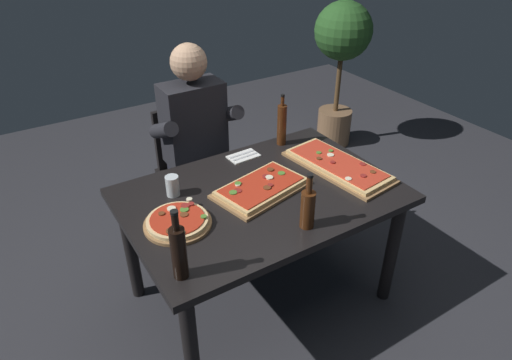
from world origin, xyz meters
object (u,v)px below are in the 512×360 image
at_px(diner_chair, 192,165).
at_px(potted_plant_corner, 341,53).
at_px(dining_table, 261,207).
at_px(pizza_round_far, 178,222).
at_px(vinegar_bottle_green, 282,124).
at_px(seated_diner, 197,138).
at_px(oil_bottle_amber, 308,208).
at_px(pizza_rectangular_front, 261,188).
at_px(wine_bottle_dark, 179,251).
at_px(tumbler_near_camera, 173,187).
at_px(pizza_rectangular_left, 338,166).

xyz_separation_m(diner_chair, potted_plant_corner, (1.68, 0.46, 0.39)).
xyz_separation_m(dining_table, pizza_round_far, (-0.48, -0.02, 0.12)).
distance_m(dining_table, diner_chair, 0.87).
bearing_deg(pizza_round_far, vinegar_bottle_green, 25.51).
bearing_deg(seated_diner, vinegar_bottle_green, -39.93).
height_order(oil_bottle_amber, diner_chair, oil_bottle_amber).
relative_size(pizza_rectangular_front, seated_diner, 0.41).
relative_size(wine_bottle_dark, oil_bottle_amber, 1.14).
bearing_deg(oil_bottle_amber, pizza_rectangular_front, 92.84).
distance_m(oil_bottle_amber, potted_plant_corner, 2.34).
bearing_deg(wine_bottle_dark, dining_table, 29.51).
xyz_separation_m(dining_table, seated_diner, (-0.01, 0.74, 0.10)).
relative_size(vinegar_bottle_green, seated_diner, 0.24).
bearing_deg(wine_bottle_dark, tumbler_near_camera, 69.77).
xyz_separation_m(vinegar_bottle_green, diner_chair, (-0.41, 0.46, -0.39)).
xyz_separation_m(pizza_rectangular_left, potted_plant_corner, (1.18, 1.34, 0.11)).
relative_size(oil_bottle_amber, tumbler_near_camera, 2.61).
xyz_separation_m(pizza_rectangular_front, pizza_round_far, (-0.49, -0.04, 0.00)).
bearing_deg(dining_table, seated_diner, 90.66).
bearing_deg(dining_table, pizza_rectangular_left, -2.77).
xyz_separation_m(pizza_rectangular_front, pizza_rectangular_left, (0.49, -0.04, -0.00)).
distance_m(wine_bottle_dark, oil_bottle_amber, 0.63).
height_order(pizza_round_far, potted_plant_corner, potted_plant_corner).
distance_m(pizza_rectangular_front, seated_diner, 0.72).
relative_size(oil_bottle_amber, seated_diner, 0.21).
xyz_separation_m(wine_bottle_dark, diner_chair, (0.59, 1.20, -0.38)).
bearing_deg(diner_chair, potted_plant_corner, 15.33).
distance_m(oil_bottle_amber, diner_chair, 1.26).
distance_m(pizza_rectangular_left, tumbler_near_camera, 0.93).
distance_m(dining_table, seated_diner, 0.74).
height_order(dining_table, diner_chair, diner_chair).
relative_size(pizza_rectangular_left, oil_bottle_amber, 2.36).
distance_m(dining_table, pizza_round_far, 0.49).
bearing_deg(diner_chair, pizza_rectangular_front, -88.78).
height_order(pizza_rectangular_front, pizza_round_far, same).
distance_m(oil_bottle_amber, tumbler_near_camera, 0.71).
bearing_deg(seated_diner, diner_chair, 90.00).
relative_size(wine_bottle_dark, potted_plant_corner, 0.25).
relative_size(pizza_rectangular_front, wine_bottle_dark, 1.67).
bearing_deg(oil_bottle_amber, dining_table, 94.50).
bearing_deg(potted_plant_corner, tumbler_near_camera, -152.13).
xyz_separation_m(pizza_rectangular_front, seated_diner, (-0.02, 0.72, -0.02)).
xyz_separation_m(tumbler_near_camera, diner_chair, (0.39, 0.63, -0.30)).
bearing_deg(pizza_round_far, wine_bottle_dark, -111.41).
distance_m(pizza_rectangular_front, pizza_rectangular_left, 0.49).
bearing_deg(wine_bottle_dark, pizza_rectangular_left, 16.06).
distance_m(pizza_rectangular_left, vinegar_bottle_green, 0.44).
xyz_separation_m(oil_bottle_amber, vinegar_bottle_green, (0.37, 0.74, 0.03)).
bearing_deg(pizza_rectangular_left, oil_bottle_amber, -145.31).
bearing_deg(seated_diner, tumbler_near_camera, -126.92).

